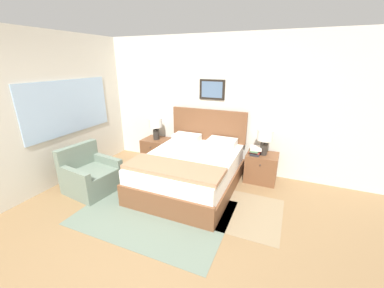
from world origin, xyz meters
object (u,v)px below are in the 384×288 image
Objects in this scene: bed at (190,169)px; armchair at (90,176)px; nightstand_near_window at (157,150)px; nightstand_by_door at (261,167)px; table_lamp_near_window at (156,125)px; table_lamp_by_door at (265,138)px.

bed is 2.33× the size of armchair.
nightstand_near_window is at bearing 171.87° from armchair.
bed reaches higher than nightstand_near_window.
nightstand_near_window and nightstand_by_door have the same top height.
bed is at bearing -32.75° from nightstand_near_window.
armchair is at bearing -153.12° from bed.
nightstand_by_door is at bearing 0.17° from table_lamp_near_window.
armchair reaches higher than nightstand_near_window.
table_lamp_near_window is at bearing 180.00° from table_lamp_by_door.
bed is at bearing -32.81° from table_lamp_near_window.
table_lamp_near_window reaches higher than nightstand_near_window.
nightstand_by_door is 0.58m from table_lamp_by_door.
bed is 3.51× the size of nightstand_by_door.
bed is 4.16× the size of table_lamp_near_window.
table_lamp_near_window and table_lamp_by_door have the same top height.
nightstand_by_door is 2.29m from table_lamp_near_window.
armchair is 3.04m from nightstand_by_door.
table_lamp_near_window is (0.01, -0.01, 0.58)m from nightstand_near_window.
nightstand_by_door is (2.65, 1.49, -0.00)m from armchair.
table_lamp_near_window is 2.23m from table_lamp_by_door.
table_lamp_by_door reaches higher than nightstand_by_door.
bed is 4.16× the size of table_lamp_by_door.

